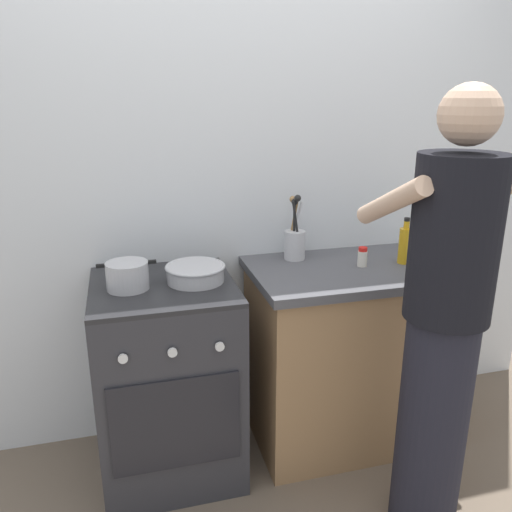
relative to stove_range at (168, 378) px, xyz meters
name	(u,v)px	position (x,y,z in m)	size (l,w,h in m)	color
ground	(252,469)	(0.35, -0.15, -0.45)	(6.00, 6.00, 0.00)	#6B5B4C
back_wall	(265,183)	(0.55, 0.35, 0.80)	(3.20, 0.10, 2.50)	silver
countertop	(353,352)	(0.90, 0.00, 0.00)	(1.00, 0.60, 0.90)	#99724C
stove_range	(168,378)	(0.00, 0.00, 0.00)	(0.60, 0.62, 0.90)	#2D2D33
pot	(127,276)	(-0.14, -0.02, 0.51)	(0.24, 0.17, 0.11)	#B2B2B7
mixing_bowl	(195,272)	(0.14, 0.00, 0.49)	(0.26, 0.26, 0.07)	#B7B7BC
utensil_crock	(295,240)	(0.65, 0.19, 0.54)	(0.10, 0.10, 0.32)	silver
spice_bottle	(362,257)	(0.92, 0.00, 0.49)	(0.04, 0.04, 0.09)	silver
oil_bottle	(405,245)	(1.13, -0.01, 0.54)	(0.06, 0.06, 0.22)	gold
person	(443,327)	(0.95, -0.60, 0.41)	(0.41, 0.50, 1.70)	black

